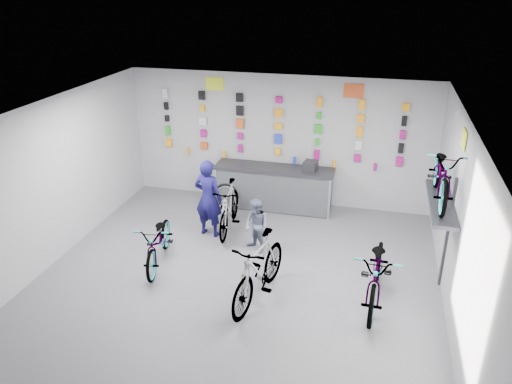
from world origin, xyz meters
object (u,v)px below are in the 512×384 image
(bike_service, at_px, (229,207))
(clerk, at_px, (208,198))
(counter, at_px, (274,188))
(bike_center, at_px, (259,269))
(customer, at_px, (256,226))
(bike_left, at_px, (159,241))
(bike_right, at_px, (378,272))

(bike_service, height_order, clerk, clerk)
(counter, xyz_separation_m, bike_center, (0.52, -3.54, 0.09))
(counter, distance_m, bike_center, 3.58)
(counter, bearing_deg, bike_service, -117.26)
(clerk, distance_m, customer, 1.22)
(counter, xyz_separation_m, bike_service, (-0.67, -1.30, 0.04))
(counter, bearing_deg, bike_left, -118.07)
(counter, relative_size, customer, 2.49)
(counter, bearing_deg, bike_center, -81.67)
(bike_right, xyz_separation_m, clerk, (-3.42, 1.52, 0.28))
(bike_center, xyz_separation_m, bike_right, (1.88, 0.44, -0.04))
(counter, height_order, bike_center, bike_center)
(counter, bearing_deg, bike_right, -52.27)
(bike_center, distance_m, clerk, 2.50)
(counter, xyz_separation_m, bike_right, (2.40, -3.10, 0.05))
(clerk, bearing_deg, bike_center, 136.93)
(bike_right, distance_m, bike_service, 3.56)
(bike_center, relative_size, clerk, 1.17)
(bike_service, bearing_deg, bike_right, -35.05)
(bike_center, distance_m, customer, 1.59)
(counter, distance_m, clerk, 1.91)
(counter, height_order, bike_service, bike_service)
(bike_left, xyz_separation_m, bike_right, (3.94, -0.21, 0.08))
(bike_right, height_order, clerk, clerk)
(clerk, bearing_deg, bike_right, 164.78)
(counter, xyz_separation_m, bike_left, (-1.54, -2.89, -0.03))
(bike_center, distance_m, bike_right, 1.93)
(bike_center, bearing_deg, bike_right, 24.45)
(clerk, xyz_separation_m, customer, (1.11, -0.43, -0.28))
(bike_right, distance_m, customer, 2.55)
(bike_right, bearing_deg, bike_service, 152.65)
(bike_center, bearing_deg, customer, 116.99)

